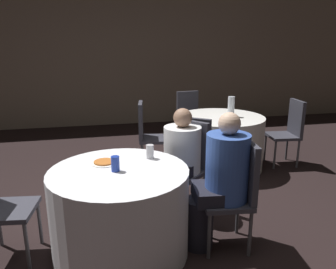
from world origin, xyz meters
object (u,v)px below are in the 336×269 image
at_px(pizza_plate_near, 104,162).
at_px(chair_far_east, 290,127).
at_px(table_far, 220,142).
at_px(bottle_far, 231,107).
at_px(chair_far_west, 147,130).
at_px(table_near, 120,212).
at_px(person_white_shirt, 178,161).
at_px(chair_far_north, 189,115).
at_px(chair_near_east, 238,186).
at_px(soda_can_silver, 150,152).
at_px(chair_far_southwest, 196,150).
at_px(soda_can_blue, 115,164).
at_px(person_blue_shirt, 219,181).
at_px(chair_near_northeast, 188,159).

bearing_deg(pizza_plate_near, chair_far_east, 27.94).
height_order(table_far, bottle_far, bottle_far).
height_order(table_far, chair_far_west, chair_far_west).
height_order(table_near, table_far, same).
bearing_deg(person_white_shirt, chair_far_north, -58.85).
relative_size(pizza_plate_near, bottle_far, 0.84).
relative_size(chair_near_east, bottle_far, 3.41).
relative_size(soda_can_silver, bottle_far, 0.44).
xyz_separation_m(chair_far_east, bottle_far, (-0.88, 0.08, 0.32)).
relative_size(table_far, chair_far_southwest, 1.28).
bearing_deg(chair_far_southwest, person_white_shirt, -92.93).
bearing_deg(soda_can_blue, chair_far_east, 32.00).
bearing_deg(chair_far_east, chair_far_west, 88.10).
bearing_deg(chair_far_southwest, chair_far_west, 148.52).
xyz_separation_m(person_blue_shirt, soda_can_blue, (-0.84, 0.08, 0.19)).
xyz_separation_m(chair_near_east, pizza_plate_near, (-1.08, 0.30, 0.19)).
bearing_deg(soda_can_silver, person_blue_shirt, -31.34).
bearing_deg(person_blue_shirt, table_near, 90.00).
relative_size(person_white_shirt, soda_can_silver, 8.98).
bearing_deg(chair_near_east, table_far, -9.89).
height_order(table_near, chair_far_west, chair_far_west).
bearing_deg(chair_far_southwest, soda_can_blue, -99.85).
relative_size(chair_far_east, bottle_far, 3.41).
height_order(chair_far_west, pizza_plate_near, chair_far_west).
distance_m(table_near, table_far, 2.27).
distance_m(chair_near_east, person_blue_shirt, 0.17).
xyz_separation_m(chair_far_east, soda_can_silver, (-2.24, -1.36, 0.24)).
xyz_separation_m(chair_near_east, person_blue_shirt, (-0.16, 0.02, 0.05)).
height_order(chair_far_southwest, person_white_shirt, person_white_shirt).
bearing_deg(soda_can_silver, chair_near_east, -26.40).
distance_m(person_white_shirt, pizza_plate_near, 0.82).
xyz_separation_m(table_near, chair_far_southwest, (0.91, 0.87, 0.18)).
height_order(chair_near_east, chair_far_east, same).
bearing_deg(chair_far_east, chair_far_southwest, 119.58).
bearing_deg(chair_far_southwest, chair_far_north, 112.77).
relative_size(chair_far_southwest, person_blue_shirt, 0.79).
bearing_deg(chair_far_southwest, chair_near_east, -49.91).
height_order(chair_far_east, soda_can_silver, chair_far_east).
height_order(table_near, person_white_shirt, person_white_shirt).
distance_m(table_near, person_blue_shirt, 0.85).
bearing_deg(chair_far_north, pizza_plate_near, 50.80).
bearing_deg(chair_far_north, soda_can_blue, 54.02).
relative_size(table_far, pizza_plate_near, 5.20).
bearing_deg(chair_near_east, chair_far_east, -35.50).
height_order(chair_far_west, soda_can_blue, chair_far_west).
distance_m(person_blue_shirt, bottle_far, 1.97).
xyz_separation_m(chair_near_east, chair_far_west, (-0.45, 1.98, 0.00)).
xyz_separation_m(chair_far_north, chair_far_west, (-0.85, -0.83, 0.00)).
relative_size(table_far, chair_far_west, 1.28).
bearing_deg(person_blue_shirt, chair_near_northeast, 12.01).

